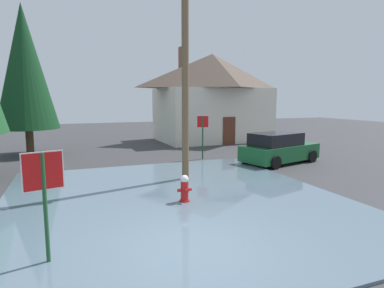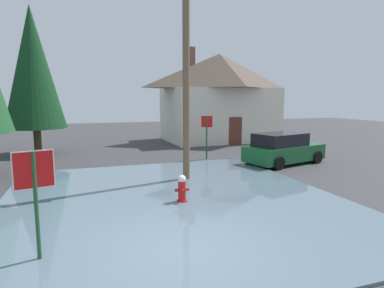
{
  "view_description": "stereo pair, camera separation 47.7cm",
  "coord_description": "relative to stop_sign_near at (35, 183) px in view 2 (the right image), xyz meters",
  "views": [
    {
      "loc": [
        -2.37,
        -6.26,
        3.28
      ],
      "look_at": [
        1.9,
        4.97,
        1.61
      ],
      "focal_mm": 30.3,
      "sensor_mm": 36.0,
      "label": 1
    },
    {
      "loc": [
        -1.92,
        -6.42,
        3.28
      ],
      "look_at": [
        1.9,
        4.97,
        1.61
      ],
      "focal_mm": 30.3,
      "sensor_mm": 36.0,
      "label": 2
    }
  ],
  "objects": [
    {
      "name": "ground_plane",
      "position": [
        2.88,
        -0.43,
        -1.69
      ],
      "size": [
        80.0,
        80.0,
        0.1
      ],
      "primitive_type": "cube",
      "color": "#38383A"
    },
    {
      "name": "flood_puddle",
      "position": [
        3.61,
        2.97,
        -1.61
      ],
      "size": [
        10.61,
        11.64,
        0.07
      ],
      "primitive_type": "cube",
      "color": "slate",
      "rests_on": "ground"
    },
    {
      "name": "stop_sign_near",
      "position": [
        0.0,
        0.0,
        0.0
      ],
      "size": [
        0.74,
        0.21,
        2.29
      ],
      "color": "#1E4C28",
      "rests_on": "ground"
    },
    {
      "name": "fire_hydrant",
      "position": [
        3.82,
        2.65,
        -1.19
      ],
      "size": [
        0.46,
        0.4,
        0.92
      ],
      "color": "red",
      "rests_on": "ground"
    },
    {
      "name": "utility_pole",
      "position": [
        4.84,
        5.43,
        3.05
      ],
      "size": [
        1.6,
        0.28,
        9.02
      ],
      "color": "brown",
      "rests_on": "ground"
    },
    {
      "name": "stop_sign_far",
      "position": [
        7.31,
        9.55,
        0.04
      ],
      "size": [
        0.64,
        0.17,
        2.39
      ],
      "color": "#1E4C28",
      "rests_on": "ground"
    },
    {
      "name": "house",
      "position": [
        11.2,
        16.95,
        1.87
      ],
      "size": [
        9.03,
        6.34,
        7.3
      ],
      "color": "silver",
      "rests_on": "ground"
    },
    {
      "name": "parked_car",
      "position": [
        10.55,
        7.12,
        -0.89
      ],
      "size": [
        4.57,
        2.91,
        1.58
      ],
      "color": "#195B2D",
      "rests_on": "ground"
    },
    {
      "name": "pine_tree_tall_left",
      "position": [
        -1.7,
        14.35,
        3.44
      ],
      "size": [
        3.45,
        3.45,
        8.64
      ],
      "color": "#4C3823",
      "rests_on": "ground"
    }
  ]
}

